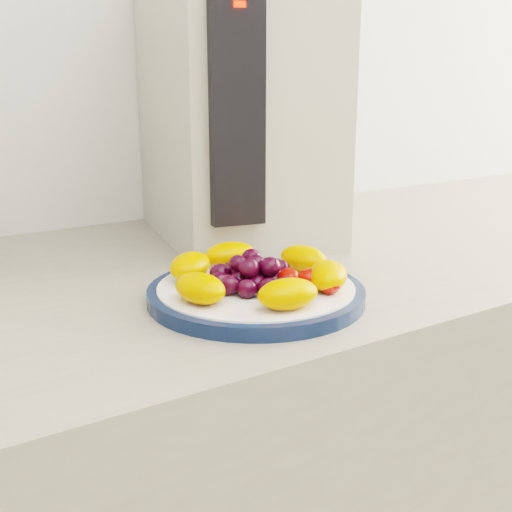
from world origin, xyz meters
TOP-DOWN VIEW (x-y plane):
  - plate_rim at (0.07, 1.05)m, footprint 0.23×0.23m
  - plate_face at (0.07, 1.05)m, footprint 0.21×0.21m
  - appliance_body at (0.20, 1.32)m, footprint 0.28×0.35m
  - appliance_panel at (0.12, 1.17)m, footprint 0.07×0.04m
  - appliance_led at (0.12, 1.16)m, footprint 0.01×0.01m
  - fruit_plate at (0.07, 1.05)m, footprint 0.20×0.20m

SIDE VIEW (x-z plane):
  - plate_rim at x=0.07m, z-range 0.90..0.91m
  - plate_face at x=0.07m, z-range 0.90..0.92m
  - fruit_plate at x=0.07m, z-range 0.91..0.95m
  - appliance_body at x=0.20m, z-range 0.90..1.29m
  - appliance_panel at x=0.12m, z-range 0.96..1.25m
  - appliance_led at x=0.12m, z-range 1.21..1.22m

